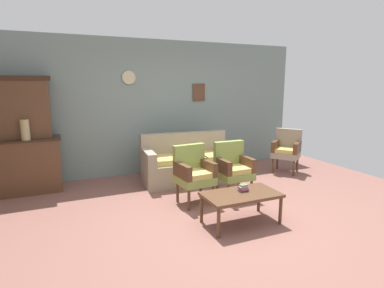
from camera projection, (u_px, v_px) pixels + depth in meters
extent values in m
plane|color=#84564C|center=(217.00, 218.00, 4.28)|extent=(7.68, 7.68, 0.00)
cube|color=gray|center=(158.00, 107.00, 6.39)|extent=(6.40, 0.06, 2.70)
cube|color=brown|center=(199.00, 92.00, 6.64)|extent=(0.28, 0.02, 0.36)
cylinder|color=beige|center=(129.00, 77.00, 6.00)|extent=(0.26, 0.03, 0.26)
cube|color=brown|center=(26.00, 166.00, 5.25)|extent=(1.10, 0.52, 0.90)
cube|color=#342115|center=(23.00, 140.00, 5.16)|extent=(1.16, 0.55, 0.03)
cube|color=brown|center=(21.00, 110.00, 5.14)|extent=(0.90, 0.36, 0.95)
cube|color=#342115|center=(17.00, 78.00, 5.04)|extent=(0.99, 0.38, 0.08)
cylinder|color=tan|center=(25.00, 130.00, 5.00)|extent=(0.14, 0.14, 0.34)
cube|color=gray|center=(189.00, 171.00, 5.86)|extent=(1.77, 0.93, 0.42)
cube|color=gray|center=(184.00, 144.00, 6.07)|extent=(1.71, 0.29, 0.48)
cube|color=gray|center=(227.00, 151.00, 6.05)|extent=(0.22, 0.81, 0.24)
cube|color=gray|center=(148.00, 157.00, 5.55)|extent=(0.22, 0.81, 0.24)
cube|color=tan|center=(214.00, 156.00, 5.93)|extent=(0.48, 0.59, 0.10)
cube|color=tan|center=(190.00, 158.00, 5.78)|extent=(0.48, 0.59, 0.10)
cube|color=tan|center=(164.00, 160.00, 5.62)|extent=(0.48, 0.59, 0.10)
cube|color=#849947|center=(195.00, 180.00, 4.75)|extent=(0.56, 0.53, 0.12)
cube|color=tan|center=(196.00, 175.00, 4.72)|extent=(0.48, 0.45, 0.10)
cube|color=#849947|center=(189.00, 159.00, 4.87)|extent=(0.53, 0.15, 0.46)
cube|color=brown|center=(207.00, 167.00, 4.82)|extent=(0.12, 0.49, 0.22)
cube|color=brown|center=(182.00, 171.00, 4.61)|extent=(0.12, 0.49, 0.22)
cylinder|color=brown|center=(213.00, 195.00, 4.73)|extent=(0.04, 0.04, 0.32)
cylinder|color=brown|center=(189.00, 200.00, 4.53)|extent=(0.04, 0.04, 0.32)
cylinder|color=brown|center=(201.00, 188.00, 5.06)|extent=(0.04, 0.04, 0.32)
cylinder|color=brown|center=(178.00, 192.00, 4.86)|extent=(0.04, 0.04, 0.32)
cube|color=#849947|center=(234.00, 175.00, 5.02)|extent=(0.52, 0.48, 0.12)
cube|color=tan|center=(235.00, 170.00, 4.98)|extent=(0.44, 0.41, 0.10)
cube|color=#849947|center=(229.00, 155.00, 5.14)|extent=(0.52, 0.10, 0.46)
cube|color=brown|center=(246.00, 163.00, 5.07)|extent=(0.08, 0.48, 0.22)
cube|color=brown|center=(223.00, 166.00, 4.90)|extent=(0.08, 0.48, 0.22)
cylinder|color=brown|center=(251.00, 190.00, 4.97)|extent=(0.04, 0.04, 0.32)
cylinder|color=brown|center=(229.00, 193.00, 4.81)|extent=(0.04, 0.04, 0.32)
cylinder|color=brown|center=(239.00, 183.00, 5.31)|extent=(0.04, 0.04, 0.32)
cylinder|color=brown|center=(217.00, 186.00, 5.15)|extent=(0.04, 0.04, 0.32)
cube|color=gray|center=(286.00, 155.00, 6.44)|extent=(0.70, 0.71, 0.12)
cube|color=tan|center=(286.00, 151.00, 6.40)|extent=(0.59, 0.60, 0.10)
cube|color=gray|center=(289.00, 140.00, 6.55)|extent=(0.40, 0.47, 0.46)
cube|color=brown|center=(297.00, 148.00, 6.30)|extent=(0.43, 0.36, 0.22)
cube|color=brown|center=(276.00, 146.00, 6.51)|extent=(0.43, 0.36, 0.22)
cylinder|color=brown|center=(294.00, 168.00, 6.22)|extent=(0.04, 0.04, 0.32)
cylinder|color=brown|center=(273.00, 166.00, 6.41)|extent=(0.04, 0.04, 0.32)
cylinder|color=brown|center=(297.00, 164.00, 6.54)|extent=(0.04, 0.04, 0.32)
cylinder|color=brown|center=(277.00, 162.00, 6.74)|extent=(0.04, 0.04, 0.32)
cube|color=brown|center=(241.00, 195.00, 4.06)|extent=(1.00, 0.56, 0.04)
cylinder|color=brown|center=(202.00, 209.00, 4.13)|extent=(0.04, 0.04, 0.38)
cylinder|color=brown|center=(259.00, 199.00, 4.49)|extent=(0.04, 0.04, 0.38)
cylinder|color=brown|center=(219.00, 223.00, 3.70)|extent=(0.04, 0.04, 0.38)
cylinder|color=brown|center=(280.00, 211.00, 4.06)|extent=(0.04, 0.04, 0.38)
cube|color=#7665AC|center=(243.00, 190.00, 4.14)|extent=(0.14, 0.08, 0.02)
cube|color=#B14569|center=(244.00, 189.00, 4.13)|extent=(0.12, 0.09, 0.02)
cube|color=#7F6562|center=(243.00, 187.00, 4.11)|extent=(0.12, 0.08, 0.03)
cube|color=#667359|center=(243.00, 185.00, 4.13)|extent=(0.10, 0.07, 0.02)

